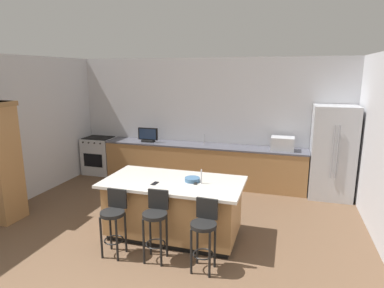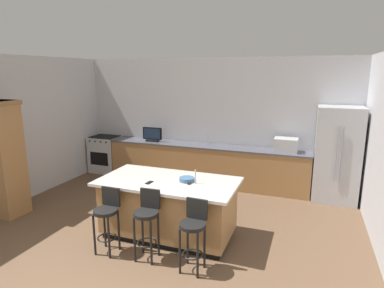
# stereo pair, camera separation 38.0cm
# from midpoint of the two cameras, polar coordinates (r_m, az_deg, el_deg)

# --- Properties ---
(wall_back) EXTENTS (6.90, 0.12, 2.88)m
(wall_back) POSITION_cam_midpoint_polar(r_m,az_deg,el_deg) (7.71, 5.04, 4.14)
(wall_back) COLOR #BCBCC1
(wall_back) RESTS_ON ground_plane
(wall_left) EXTENTS (0.12, 5.37, 2.88)m
(wall_left) POSITION_cam_midpoint_polar(r_m,az_deg,el_deg) (7.25, -26.51, 2.33)
(wall_left) COLOR #BCBCC1
(wall_left) RESTS_ON ground_plane
(counter_back) EXTENTS (4.68, 0.62, 0.92)m
(counter_back) POSITION_cam_midpoint_polar(r_m,az_deg,el_deg) (7.57, 3.75, -3.58)
(counter_back) COLOR #9E7042
(counter_back) RESTS_ON ground_plane
(kitchen_island) EXTENTS (2.15, 1.12, 0.92)m
(kitchen_island) POSITION_cam_midpoint_polar(r_m,az_deg,el_deg) (5.23, -2.02, -11.04)
(kitchen_island) COLOR black
(kitchen_island) RESTS_ON ground_plane
(refrigerator) EXTENTS (0.84, 0.75, 1.91)m
(refrigerator) POSITION_cam_midpoint_polar(r_m,az_deg,el_deg) (7.14, 25.50, -1.70)
(refrigerator) COLOR #B7BABF
(refrigerator) RESTS_ON ground_plane
(range_oven) EXTENTS (0.74, 0.63, 0.94)m
(range_oven) POSITION_cam_midpoint_polar(r_m,az_deg,el_deg) (8.71, -13.66, -1.72)
(range_oven) COLOR #B7BABF
(range_oven) RESTS_ON ground_plane
(cabinet_tower) EXTENTS (0.65, 0.55, 2.08)m
(cabinet_tower) POSITION_cam_midpoint_polar(r_m,az_deg,el_deg) (6.60, -28.98, -2.00)
(cabinet_tower) COLOR #9E7042
(cabinet_tower) RESTS_ON ground_plane
(microwave) EXTENTS (0.48, 0.36, 0.28)m
(microwave) POSITION_cam_midpoint_polar(r_m,az_deg,el_deg) (7.14, 17.62, -0.16)
(microwave) COLOR #B7BABF
(microwave) RESTS_ON counter_back
(tv_monitor) EXTENTS (0.49, 0.16, 0.34)m
(tv_monitor) POSITION_cam_midpoint_polar(r_m,az_deg,el_deg) (7.85, -5.60, 1.58)
(tv_monitor) COLOR black
(tv_monitor) RESTS_ON counter_back
(sink_faucet_back) EXTENTS (0.02, 0.02, 0.24)m
(sink_faucet_back) POSITION_cam_midpoint_polar(r_m,az_deg,el_deg) (7.52, 4.22, 0.85)
(sink_faucet_back) COLOR #B2B2B7
(sink_faucet_back) RESTS_ON counter_back
(sink_faucet_island) EXTENTS (0.02, 0.02, 0.22)m
(sink_faucet_island) POSITION_cam_midpoint_polar(r_m,az_deg,el_deg) (4.89, 2.82, -5.76)
(sink_faucet_island) COLOR #B2B2B7
(sink_faucet_island) RESTS_ON kitchen_island
(bar_stool_left) EXTENTS (0.34, 0.34, 0.94)m
(bar_stool_left) POSITION_cam_midpoint_polar(r_m,az_deg,el_deg) (4.85, -12.46, -12.13)
(bar_stool_left) COLOR black
(bar_stool_left) RESTS_ON ground_plane
(bar_stool_center) EXTENTS (0.34, 0.34, 0.98)m
(bar_stool_center) POSITION_cam_midpoint_polar(r_m,az_deg,el_deg) (4.60, -5.47, -12.92)
(bar_stool_center) COLOR black
(bar_stool_center) RESTS_ON ground_plane
(bar_stool_right) EXTENTS (0.34, 0.34, 0.95)m
(bar_stool_right) POSITION_cam_midpoint_polar(r_m,az_deg,el_deg) (4.34, 2.85, -14.82)
(bar_stool_right) COLOR black
(bar_stool_right) RESTS_ON ground_plane
(fruit_bowl) EXTENTS (0.23, 0.23, 0.06)m
(fruit_bowl) POSITION_cam_midpoint_polar(r_m,az_deg,el_deg) (5.01, 1.27, -6.25)
(fruit_bowl) COLOR #3F668C
(fruit_bowl) RESTS_ON kitchen_island
(cell_phone) EXTENTS (0.08, 0.16, 0.01)m
(cell_phone) POSITION_cam_midpoint_polar(r_m,az_deg,el_deg) (4.97, -5.34, -6.77)
(cell_phone) COLOR black
(cell_phone) RESTS_ON kitchen_island
(tv_remote) EXTENTS (0.07, 0.17, 0.02)m
(tv_remote) POSITION_cam_midpoint_polar(r_m,az_deg,el_deg) (4.94, 1.88, -6.76)
(tv_remote) COLOR black
(tv_remote) RESTS_ON kitchen_island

